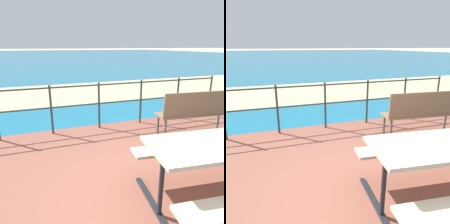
# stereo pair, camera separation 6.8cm
# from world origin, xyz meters

# --- Properties ---
(ground_plane) EXTENTS (240.00, 240.00, 0.00)m
(ground_plane) POSITION_xyz_m (0.00, 0.00, 0.00)
(ground_plane) COLOR beige
(patio_paving) EXTENTS (6.40, 5.20, 0.06)m
(patio_paving) POSITION_xyz_m (0.00, 0.00, 0.03)
(patio_paving) COLOR brown
(patio_paving) RESTS_ON ground
(sea_water) EXTENTS (90.00, 90.00, 0.01)m
(sea_water) POSITION_xyz_m (0.00, 40.00, 0.01)
(sea_water) COLOR #196B8E
(sea_water) RESTS_ON ground
(beach_strip) EXTENTS (54.02, 4.25, 0.01)m
(beach_strip) POSITION_xyz_m (0.00, 6.56, 0.01)
(beach_strip) COLOR tan
(beach_strip) RESTS_ON ground
(picnic_table) EXTENTS (1.83, 1.50, 0.78)m
(picnic_table) POSITION_xyz_m (0.58, -0.34, 0.66)
(picnic_table) COLOR #BCAD93
(picnic_table) RESTS_ON patio_paving
(park_bench) EXTENTS (1.60, 0.56, 0.91)m
(park_bench) POSITION_xyz_m (1.67, 1.35, 0.60)
(park_bench) COLOR #7A6047
(park_bench) RESTS_ON patio_paving
(railing_fence) EXTENTS (5.94, 0.04, 0.99)m
(railing_fence) POSITION_xyz_m (0.00, 2.41, 0.67)
(railing_fence) COLOR #2D3833
(railing_fence) RESTS_ON patio_paving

